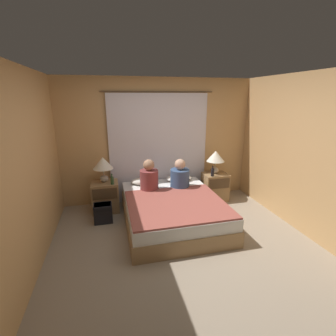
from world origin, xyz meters
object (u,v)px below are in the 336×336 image
object	(u,v)px
nightstand_left	(105,197)
lamp_right	(216,157)
pillow_left	(145,181)
beer_bottle_on_right_stand	(212,172)
person_right_in_bed	(180,176)
bed	(172,210)
lamp_left	(103,164)
backpack_on_floor	(103,212)
beer_bottle_on_left_stand	(112,180)
person_left_in_bed	(149,178)
pillow_right	(179,178)
nightstand_right	(215,187)

from	to	relation	value
nightstand_left	lamp_right	xyz separation A→B (m)	(2.26, 0.05, 0.63)
pillow_left	beer_bottle_on_right_stand	xyz separation A→B (m)	(1.36, -0.22, 0.15)
person_right_in_bed	beer_bottle_on_right_stand	xyz separation A→B (m)	(0.73, 0.14, -0.01)
bed	person_right_in_bed	xyz separation A→B (m)	(0.27, 0.46, 0.45)
lamp_left	backpack_on_floor	size ratio (longest dim) A/B	1.41
lamp_right	beer_bottle_on_left_stand	distance (m)	2.14
lamp_right	person_left_in_bed	xyz separation A→B (m)	(-1.45, -0.32, -0.22)
pillow_left	pillow_right	xyz separation A→B (m)	(0.71, 0.00, 0.00)
lamp_right	lamp_left	bearing A→B (deg)	180.00
nightstand_left	pillow_right	size ratio (longest dim) A/B	1.07
lamp_left	person_right_in_bed	size ratio (longest dim) A/B	0.86
lamp_right	beer_bottle_on_left_stand	bearing A→B (deg)	-175.24
pillow_right	person_left_in_bed	size ratio (longest dim) A/B	0.91
nightstand_left	person_left_in_bed	distance (m)	0.94
nightstand_right	backpack_on_floor	size ratio (longest dim) A/B	1.70
nightstand_left	lamp_right	world-z (taller)	lamp_right
bed	pillow_left	distance (m)	0.94
person_left_in_bed	beer_bottle_on_left_stand	world-z (taller)	person_left_in_bed
lamp_left	person_left_in_bed	world-z (taller)	lamp_left
pillow_right	nightstand_right	bearing A→B (deg)	-7.15
beer_bottle_on_right_stand	pillow_left	bearing A→B (deg)	170.79
person_right_in_bed	beer_bottle_on_left_stand	bearing A→B (deg)	173.68
bed	beer_bottle_on_right_stand	world-z (taller)	beer_bottle_on_right_stand
bed	pillow_right	bearing A→B (deg)	66.55
person_left_in_bed	beer_bottle_on_right_stand	distance (m)	1.33
person_right_in_bed	backpack_on_floor	xyz separation A→B (m)	(-1.45, -0.18, -0.48)
pillow_left	person_right_in_bed	world-z (taller)	person_right_in_bed
backpack_on_floor	pillow_right	bearing A→B (deg)	19.42
lamp_right	pillow_left	distance (m)	1.54
nightstand_right	lamp_left	size ratio (longest dim) A/B	1.21
bed	backpack_on_floor	bearing A→B (deg)	166.69
lamp_left	pillow_right	world-z (taller)	lamp_left
backpack_on_floor	nightstand_left	bearing A→B (deg)	84.00
nightstand_right	lamp_right	xyz separation A→B (m)	(0.00, 0.05, 0.63)
lamp_left	person_right_in_bed	bearing A→B (deg)	-12.67
nightstand_right	person_right_in_bed	xyz separation A→B (m)	(-0.86, -0.26, 0.38)
beer_bottle_on_left_stand	nightstand_right	bearing A→B (deg)	3.31
beer_bottle_on_left_stand	nightstand_left	bearing A→B (deg)	139.98
pillow_left	beer_bottle_on_left_stand	world-z (taller)	beer_bottle_on_left_stand
bed	pillow_left	bearing A→B (deg)	113.45
pillow_right	nightstand_left	bearing A→B (deg)	-176.25
beer_bottle_on_right_stand	nightstand_right	bearing A→B (deg)	43.06
beer_bottle_on_right_stand	backpack_on_floor	bearing A→B (deg)	-171.62
lamp_right	beer_bottle_on_right_stand	xyz separation A→B (m)	(-0.13, -0.18, -0.26)
lamp_left	person_right_in_bed	distance (m)	1.46
bed	person_left_in_bed	xyz separation A→B (m)	(-0.32, 0.46, 0.47)
nightstand_right	person_right_in_bed	distance (m)	0.98
pillow_left	backpack_on_floor	world-z (taller)	pillow_left
lamp_right	beer_bottle_on_right_stand	distance (m)	0.34
pillow_right	backpack_on_floor	world-z (taller)	pillow_right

